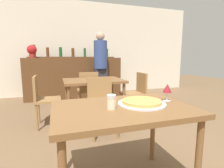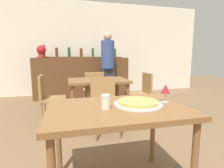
% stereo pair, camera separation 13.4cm
% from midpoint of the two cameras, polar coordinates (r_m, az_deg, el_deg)
% --- Properties ---
extents(wall_back, '(8.00, 0.05, 2.80)m').
position_cam_midpoint_polar(wall_back, '(5.55, -13.74, 11.20)').
color(wall_back, silver).
rests_on(wall_back, ground_plane).
extents(dining_table_near, '(1.10, 0.77, 0.74)m').
position_cam_midpoint_polar(dining_table_near, '(1.45, 0.71, -10.58)').
color(dining_table_near, brown).
rests_on(dining_table_near, ground_plane).
extents(dining_table_far, '(1.02, 0.75, 0.75)m').
position_cam_midpoint_polar(dining_table_far, '(3.09, -7.31, -0.22)').
color(dining_table_far, brown).
rests_on(dining_table_far, ground_plane).
extents(bar_counter, '(2.60, 0.56, 1.12)m').
position_cam_midpoint_polar(bar_counter, '(5.08, -12.96, 2.00)').
color(bar_counter, brown).
rests_on(bar_counter, ground_plane).
extents(bar_back_shelf, '(2.39, 0.24, 0.34)m').
position_cam_midpoint_polar(bar_back_shelf, '(5.18, -13.90, 9.09)').
color(bar_back_shelf, brown).
rests_on(bar_back_shelf, bar_counter).
extents(chair_far_side_front, '(0.40, 0.40, 0.84)m').
position_cam_midpoint_polar(chair_far_side_front, '(2.59, -4.95, -5.57)').
color(chair_far_side_front, olive).
rests_on(chair_far_side_front, ground_plane).
extents(chair_far_side_back, '(0.40, 0.40, 0.84)m').
position_cam_midpoint_polar(chair_far_side_back, '(3.65, -8.88, -1.46)').
color(chair_far_side_back, olive).
rests_on(chair_far_side_back, ground_plane).
extents(chair_far_side_left, '(0.40, 0.40, 0.84)m').
position_cam_midpoint_polar(chair_far_side_left, '(3.08, -22.74, -3.94)').
color(chair_far_side_left, olive).
rests_on(chair_far_side_left, ground_plane).
extents(chair_far_side_right, '(0.40, 0.40, 0.84)m').
position_cam_midpoint_polar(chair_far_side_right, '(3.37, 6.85, -2.26)').
color(chair_far_side_right, olive).
rests_on(chair_far_side_right, ground_plane).
extents(pizza_tray, '(0.40, 0.40, 0.04)m').
position_cam_midpoint_polar(pizza_tray, '(1.49, 7.16, -6.01)').
color(pizza_tray, silver).
rests_on(pizza_tray, dining_table_near).
extents(cheese_shaker, '(0.07, 0.07, 0.11)m').
position_cam_midpoint_polar(cheese_shaker, '(1.34, -3.08, -5.84)').
color(cheese_shaker, beige).
rests_on(cheese_shaker, dining_table_near).
extents(person_standing, '(0.34, 0.34, 1.77)m').
position_cam_midpoint_polar(person_standing, '(4.58, -4.59, 6.58)').
color(person_standing, '#2D2D38').
rests_on(person_standing, ground_plane).
extents(wine_glass, '(0.08, 0.08, 0.16)m').
position_cam_midpoint_polar(wine_glass, '(1.63, 15.38, -1.48)').
color(wine_glass, silver).
rests_on(wine_glass, dining_table_near).
extents(potted_plant, '(0.24, 0.24, 0.33)m').
position_cam_midpoint_polar(potted_plant, '(5.02, -25.41, 9.82)').
color(potted_plant, maroon).
rests_on(potted_plant, bar_counter).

